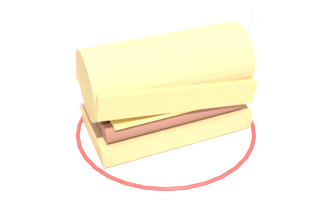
{
  "coord_description": "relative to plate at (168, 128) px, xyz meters",
  "views": [
    {
      "loc": [
        -0.16,
        -0.43,
        0.35
      ],
      "look_at": [
        0.0,
        -0.02,
        0.04
      ],
      "focal_mm": 44.17,
      "sensor_mm": 36.0,
      "label": 1
    }
  ],
  "objects": [
    {
      "name": "drinking_glass",
      "position": [
        0.22,
        0.11,
        0.04
      ],
      "size": [
        0.06,
        0.06,
        0.11
      ],
      "color": "silver",
      "rests_on": "ground_plane"
    },
    {
      "name": "ground_plane",
      "position": [
        -0.0,
        0.02,
        -0.01
      ],
      "size": [
        1.5,
        1.5,
        0.0
      ],
      "primitive_type": "plane",
      "color": "silver"
    },
    {
      "name": "plate",
      "position": [
        0.0,
        0.0,
        0.0
      ],
      "size": [
        0.26,
        0.26,
        0.01
      ],
      "color": "white",
      "rests_on": "ground_plane"
    },
    {
      "name": "sausage_sandwich",
      "position": [
        -0.0,
        -0.0,
        0.07
      ],
      "size": [
        0.21,
        0.11,
        0.13
      ],
      "rotation": [
        0.0,
        0.0,
        0.02
      ],
      "color": "tan",
      "rests_on": "plate"
    }
  ]
}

